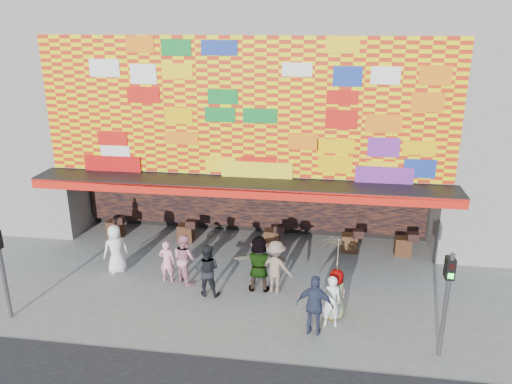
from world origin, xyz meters
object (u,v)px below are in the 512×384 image
at_px(ped_a, 116,249).
at_px(ped_i, 185,259).
at_px(ped_e, 315,305).
at_px(parasol, 338,253).
at_px(signal_left, 1,261).
at_px(ped_f, 259,264).
at_px(ped_h, 331,301).
at_px(ped_g, 336,294).
at_px(ped_b, 167,261).
at_px(ped_d, 276,267).
at_px(ped_c, 207,270).
at_px(signal_right, 447,294).

relative_size(ped_a, ped_i, 1.02).
xyz_separation_m(ped_e, parasol, (0.58, 0.91, 1.24)).
height_order(signal_left, ped_i, signal_left).
relative_size(ped_f, ped_h, 1.19).
bearing_deg(ped_g, ped_f, -66.53).
xyz_separation_m(ped_b, ped_h, (5.51, -1.84, 0.06)).
bearing_deg(ped_d, ped_e, 137.54).
distance_m(ped_b, ped_i, 0.62).
relative_size(ped_c, ped_f, 0.91).
relative_size(signal_left, ped_b, 2.01).
bearing_deg(ped_d, ped_b, 13.42).
height_order(ped_d, ped_e, ped_e).
bearing_deg(ped_a, ped_h, 124.17).
xyz_separation_m(ped_a, ped_i, (2.59, -0.34, -0.01)).
height_order(signal_right, ped_f, signal_right).
xyz_separation_m(ped_c, ped_g, (4.09, -0.76, -0.08)).
bearing_deg(ped_h, signal_right, 154.50).
xyz_separation_m(signal_left, ped_d, (7.72, 2.67, -0.96)).
xyz_separation_m(ped_h, ped_i, (-4.91, 1.90, 0.06)).
bearing_deg(ped_g, ped_e, 18.01).
bearing_deg(signal_right, parasol, 152.89).
bearing_deg(ped_f, parasol, 150.20).
distance_m(signal_right, ped_c, 7.25).
height_order(ped_a, ped_d, ped_d).
xyz_separation_m(ped_e, ped_i, (-4.46, 2.37, -0.04)).
bearing_deg(ped_d, ped_f, 12.96).
bearing_deg(ped_e, ped_c, -17.91).
distance_m(ped_e, ped_i, 5.05).
relative_size(ped_d, ped_e, 0.99).
xyz_separation_m(ped_f, ped_h, (2.34, -1.72, -0.15)).
bearing_deg(signal_left, ped_i, 31.96).
bearing_deg(ped_c, ped_g, 171.58).
height_order(signal_left, ped_e, signal_left).
bearing_deg(ped_h, ped_f, -43.20).
bearing_deg(signal_right, ped_a, 162.83).
height_order(signal_left, ped_a, signal_left).
xyz_separation_m(signal_right, ped_b, (-8.40, 2.81, -1.11)).
bearing_deg(ped_f, ped_i, -6.37).
height_order(ped_e, ped_i, ped_e).
xyz_separation_m(signal_right, ped_d, (-4.68, 2.67, -0.96)).
bearing_deg(ped_a, signal_right, 123.61).
height_order(ped_b, ped_g, ped_g).
xyz_separation_m(ped_a, ped_f, (5.15, -0.52, 0.08)).
relative_size(ped_h, parasol, 0.87).
xyz_separation_m(ped_b, ped_c, (1.55, -0.65, 0.13)).
distance_m(signal_left, ped_d, 8.22).
relative_size(ped_b, ped_h, 0.93).
bearing_deg(ped_h, ped_e, 39.80).
distance_m(ped_e, ped_h, 0.66).
distance_m(ped_b, ped_h, 5.81).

